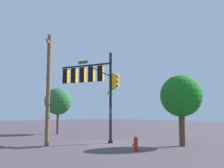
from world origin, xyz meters
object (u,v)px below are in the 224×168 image
(utility_pole, at_px, (48,87))
(signal_pole_assembly, at_px, (92,80))
(tree_mid, at_px, (58,101))
(fire_hydrant, at_px, (136,144))
(tree_near, at_px, (181,96))

(utility_pole, bearing_deg, signal_pole_assembly, -98.47)
(utility_pole, height_order, tree_mid, utility_pole)
(fire_hydrant, bearing_deg, utility_pole, 18.06)
(utility_pole, distance_m, tree_mid, 10.32)
(fire_hydrant, bearing_deg, tree_near, -103.13)
(signal_pole_assembly, distance_m, tree_mid, 9.01)
(tree_near, xyz_separation_m, tree_mid, (14.77, -0.76, 0.12))
(tree_mid, bearing_deg, tree_near, 177.04)
(utility_pole, relative_size, tree_mid, 1.56)
(signal_pole_assembly, distance_m, tree_near, 6.92)
(utility_pole, bearing_deg, fire_hydrant, -161.94)
(signal_pole_assembly, relative_size, tree_mid, 1.38)
(signal_pole_assembly, xyz_separation_m, tree_mid, (8.38, -3.02, -1.34))
(utility_pole, xyz_separation_m, fire_hydrant, (-6.00, -1.96, -3.56))
(utility_pole, xyz_separation_m, tree_near, (-6.93, -5.93, -0.63))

